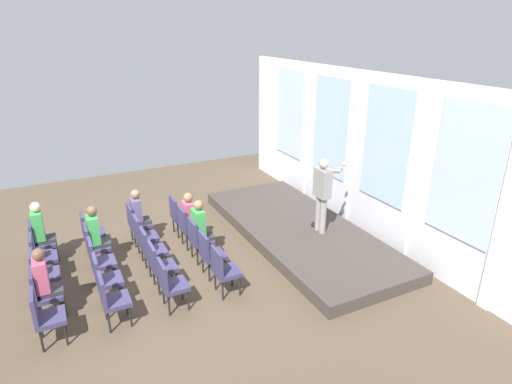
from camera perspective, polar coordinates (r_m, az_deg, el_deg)
ground_plane at (r=9.06m, az=-14.21°, el=-10.31°), size 13.22×13.22×0.00m
rear_partition at (r=10.34m, az=13.31°, el=5.38°), size 9.90×0.14×3.72m
stage_platform at (r=10.18m, az=5.77°, el=-5.16°), size 5.74×2.40×0.26m
speaker at (r=9.55m, az=8.84°, el=0.27°), size 0.52×0.69×1.72m
mic_stand at (r=10.06m, az=8.17°, el=-2.65°), size 0.28×0.28×1.55m
chair_r0_c0 at (r=10.20m, az=-10.23°, el=-2.83°), size 0.46×0.44×0.94m
chair_r0_c1 at (r=9.61m, az=-9.04°, el=-4.32°), size 0.46×0.44×0.94m
audience_r0_c1 at (r=9.56m, az=-8.63°, el=-3.26°), size 0.36×0.39×1.28m
chair_r0_c2 at (r=9.03m, az=-7.70°, el=-6.00°), size 0.46×0.44×0.94m
audience_r0_c2 at (r=8.96m, az=-7.29°, el=-4.66°), size 0.36×0.39×1.36m
chair_r0_c3 at (r=8.47m, az=-6.16°, el=-7.91°), size 0.46×0.44×0.94m
chair_r0_c4 at (r=7.92m, az=-4.40°, el=-10.08°), size 0.46×0.44×0.94m
chair_r1_c0 at (r=10.01m, az=-15.61°, el=-3.80°), size 0.46×0.44×0.94m
audience_r1_c0 at (r=9.95m, az=-15.25°, el=-2.76°), size 0.36×0.39×1.29m
chair_r1_c1 at (r=9.40m, az=-14.76°, el=-5.39°), size 0.46×0.44×0.94m
chair_r1_c2 at (r=8.81m, az=-13.78°, el=-7.20°), size 0.46×0.44×0.94m
chair_r1_c3 at (r=8.23m, az=-12.65°, el=-9.26°), size 0.46×0.44×0.94m
chair_r1_c4 at (r=7.67m, az=-11.33°, el=-11.63°), size 0.46×0.44×0.94m
chair_r2_c0 at (r=9.91m, az=-21.17°, el=-4.77°), size 0.46×0.44×0.94m
chair_r2_c1 at (r=9.30m, az=-20.68°, el=-6.45°), size 0.46×0.44×0.94m
audience_r2_c1 at (r=9.21m, az=-20.36°, el=-5.19°), size 0.36×0.39×1.35m
chair_r2_c2 at (r=8.70m, az=-20.12°, el=-8.36°), size 0.46×0.44×0.94m
chair_r2_c3 at (r=8.11m, az=-19.47°, el=-10.55°), size 0.46×0.44×0.94m
chair_r2_c4 at (r=7.54m, az=-18.70°, el=-13.08°), size 0.46×0.44×0.94m
chair_r3_c0 at (r=9.91m, az=-26.80°, el=-5.70°), size 0.46×0.44×0.94m
audience_r3_c0 at (r=9.81m, az=-26.55°, el=-4.49°), size 0.36×0.39×1.36m
chair_r3_c1 at (r=9.30m, az=-26.70°, el=-7.44°), size 0.46×0.44×0.94m
chair_r3_c2 at (r=8.70m, az=-26.58°, el=-9.43°), size 0.46×0.44×0.94m
chair_r3_c3 at (r=8.11m, az=-26.45°, el=-11.71°), size 0.46×0.44×0.94m
audience_r3_c3 at (r=8.00m, az=-26.10°, el=-10.42°), size 0.36×0.39×1.32m
chair_r3_c4 at (r=7.53m, az=-26.29°, el=-14.34°), size 0.46×0.44×0.94m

